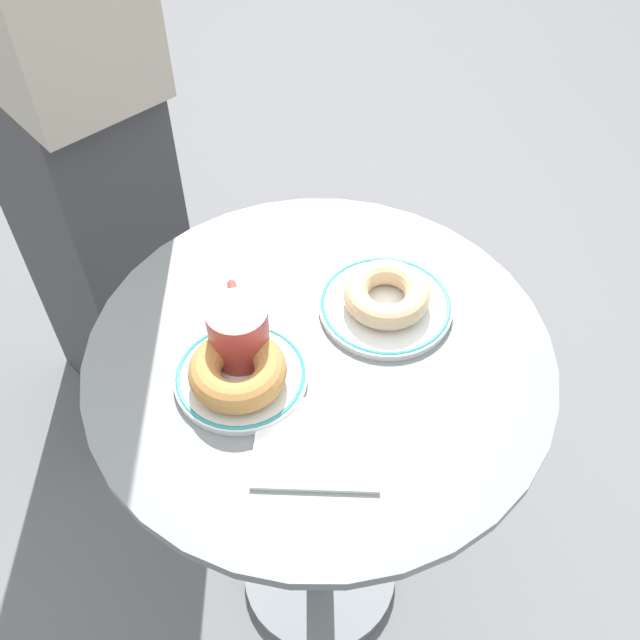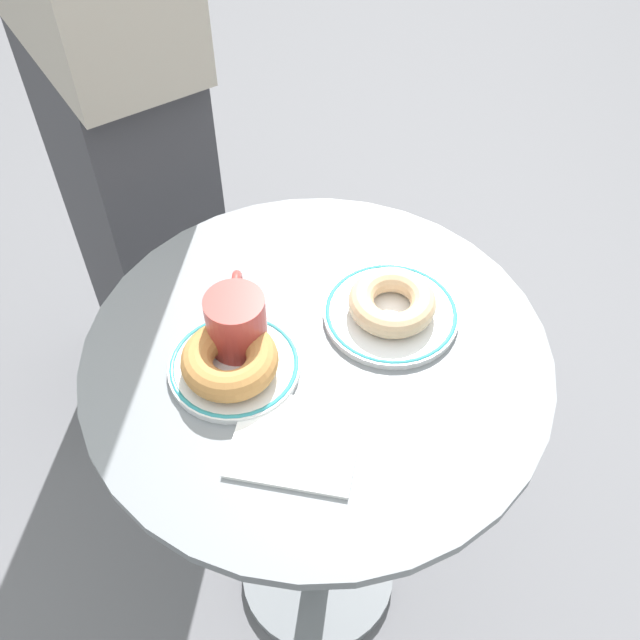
{
  "view_description": "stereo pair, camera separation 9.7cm",
  "coord_description": "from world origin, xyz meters",
  "px_view_note": "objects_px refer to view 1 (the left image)",
  "views": [
    {
      "loc": [
        -0.17,
        -0.58,
        1.54
      ],
      "look_at": [
        0.01,
        0.02,
        0.81
      ],
      "focal_mm": 41.18,
      "sensor_mm": 36.0,
      "label": 1
    },
    {
      "loc": [
        -0.08,
        -0.6,
        1.54
      ],
      "look_at": [
        0.01,
        0.02,
        0.81
      ],
      "focal_mm": 41.18,
      "sensor_mm": 36.0,
      "label": 2
    }
  ],
  "objects_px": {
    "plate_left": "(241,376)",
    "donut_glazed": "(387,294)",
    "paper_napkin": "(317,443)",
    "coffee_mug": "(239,332)",
    "donut_old_fashioned": "(238,371)",
    "cafe_table": "(320,445)",
    "person_figure": "(53,97)",
    "plate_right": "(385,305)"
  },
  "relations": [
    {
      "from": "donut_old_fashioned",
      "to": "paper_napkin",
      "type": "distance_m",
      "value": 0.13
    },
    {
      "from": "donut_glazed",
      "to": "plate_right",
      "type": "bearing_deg",
      "value": -165.96
    },
    {
      "from": "plate_left",
      "to": "paper_napkin",
      "type": "bearing_deg",
      "value": -61.46
    },
    {
      "from": "cafe_table",
      "to": "paper_napkin",
      "type": "xyz_separation_m",
      "value": [
        -0.04,
        -0.14,
        0.24
      ]
    },
    {
      "from": "cafe_table",
      "to": "donut_old_fashioned",
      "type": "relative_size",
      "value": 6.2
    },
    {
      "from": "cafe_table",
      "to": "paper_napkin",
      "type": "height_order",
      "value": "paper_napkin"
    },
    {
      "from": "donut_glazed",
      "to": "coffee_mug",
      "type": "distance_m",
      "value": 0.21
    },
    {
      "from": "paper_napkin",
      "to": "coffee_mug",
      "type": "bearing_deg",
      "value": 109.56
    },
    {
      "from": "plate_left",
      "to": "paper_napkin",
      "type": "relative_size",
      "value": 1.15
    },
    {
      "from": "plate_left",
      "to": "person_figure",
      "type": "bearing_deg",
      "value": 106.25
    },
    {
      "from": "plate_left",
      "to": "donut_old_fashioned",
      "type": "distance_m",
      "value": 0.03
    },
    {
      "from": "cafe_table",
      "to": "plate_left",
      "type": "relative_size",
      "value": 4.47
    },
    {
      "from": "plate_right",
      "to": "paper_napkin",
      "type": "relative_size",
      "value": 1.25
    },
    {
      "from": "plate_right",
      "to": "paper_napkin",
      "type": "xyz_separation_m",
      "value": [
        -0.15,
        -0.18,
        -0.0
      ]
    },
    {
      "from": "cafe_table",
      "to": "paper_napkin",
      "type": "distance_m",
      "value": 0.28
    },
    {
      "from": "paper_napkin",
      "to": "cafe_table",
      "type": "bearing_deg",
      "value": 71.99
    },
    {
      "from": "plate_left",
      "to": "paper_napkin",
      "type": "distance_m",
      "value": 0.14
    },
    {
      "from": "plate_right",
      "to": "coffee_mug",
      "type": "xyz_separation_m",
      "value": [
        -0.21,
        -0.02,
        0.04
      ]
    },
    {
      "from": "cafe_table",
      "to": "coffee_mug",
      "type": "height_order",
      "value": "coffee_mug"
    },
    {
      "from": "plate_left",
      "to": "donut_glazed",
      "type": "xyz_separation_m",
      "value": [
        0.22,
        0.06,
        0.02
      ]
    },
    {
      "from": "cafe_table",
      "to": "donut_glazed",
      "type": "relative_size",
      "value": 6.41
    },
    {
      "from": "donut_old_fashioned",
      "to": "donut_glazed",
      "type": "bearing_deg",
      "value": 17.71
    },
    {
      "from": "person_figure",
      "to": "donut_glazed",
      "type": "bearing_deg",
      "value": -54.73
    },
    {
      "from": "cafe_table",
      "to": "plate_right",
      "type": "xyz_separation_m",
      "value": [
        0.11,
        0.05,
        0.25
      ]
    },
    {
      "from": "plate_right",
      "to": "person_figure",
      "type": "distance_m",
      "value": 0.7
    },
    {
      "from": "donut_old_fashioned",
      "to": "paper_napkin",
      "type": "relative_size",
      "value": 0.83
    },
    {
      "from": "plate_left",
      "to": "donut_glazed",
      "type": "bearing_deg",
      "value": 15.67
    },
    {
      "from": "donut_old_fashioned",
      "to": "person_figure",
      "type": "height_order",
      "value": "person_figure"
    },
    {
      "from": "paper_napkin",
      "to": "person_figure",
      "type": "xyz_separation_m",
      "value": [
        -0.25,
        0.75,
        0.06
      ]
    },
    {
      "from": "cafe_table",
      "to": "person_figure",
      "type": "xyz_separation_m",
      "value": [
        -0.29,
        0.62,
        0.3
      ]
    },
    {
      "from": "donut_old_fashioned",
      "to": "person_figure",
      "type": "relative_size",
      "value": 0.07
    },
    {
      "from": "paper_napkin",
      "to": "coffee_mug",
      "type": "xyz_separation_m",
      "value": [
        -0.06,
        0.16,
        0.04
      ]
    },
    {
      "from": "cafe_table",
      "to": "plate_right",
      "type": "bearing_deg",
      "value": 23.16
    },
    {
      "from": "plate_left",
      "to": "donut_old_fashioned",
      "type": "relative_size",
      "value": 1.39
    },
    {
      "from": "donut_old_fashioned",
      "to": "paper_napkin",
      "type": "bearing_deg",
      "value": -57.74
    },
    {
      "from": "donut_old_fashioned",
      "to": "person_figure",
      "type": "distance_m",
      "value": 0.67
    },
    {
      "from": "cafe_table",
      "to": "person_figure",
      "type": "distance_m",
      "value": 0.75
    },
    {
      "from": "donut_glazed",
      "to": "person_figure",
      "type": "relative_size",
      "value": 0.07
    },
    {
      "from": "plate_right",
      "to": "coffee_mug",
      "type": "relative_size",
      "value": 1.55
    },
    {
      "from": "plate_left",
      "to": "donut_old_fashioned",
      "type": "height_order",
      "value": "donut_old_fashioned"
    },
    {
      "from": "plate_right",
      "to": "paper_napkin",
      "type": "distance_m",
      "value": 0.24
    },
    {
      "from": "plate_right",
      "to": "person_figure",
      "type": "bearing_deg",
      "value": 125.27
    }
  ]
}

